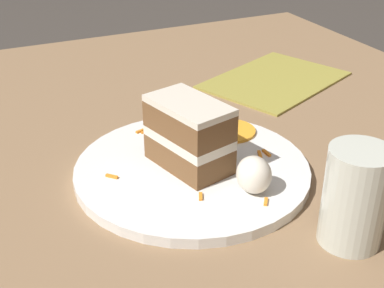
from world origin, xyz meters
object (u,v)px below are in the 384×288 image
object	(u,v)px
orange_garnish	(231,131)
plate	(192,170)
cake_slice	(189,134)
menu_card	(275,80)
cream_dollop	(254,175)
drinking_glass	(354,203)

from	to	relation	value
orange_garnish	plate	bearing A→B (deg)	-56.00
cake_slice	menu_card	bearing A→B (deg)	24.97
cake_slice	orange_garnish	world-z (taller)	cake_slice
cake_slice	plate	bearing A→B (deg)	-52.66
plate	cake_slice	distance (m)	0.05
plate	orange_garnish	size ratio (longest dim) A/B	4.23
menu_card	orange_garnish	bearing A→B (deg)	-70.90
cream_dollop	orange_garnish	world-z (taller)	cream_dollop
cream_dollop	drinking_glass	distance (m)	0.12
orange_garnish	drinking_glass	world-z (taller)	drinking_glass
cream_dollop	plate	bearing A→B (deg)	-154.53
cream_dollop	orange_garnish	distance (m)	0.15
cake_slice	cream_dollop	world-z (taller)	cake_slice
plate	menu_card	size ratio (longest dim) A/B	1.20
cream_dollop	menu_card	bearing A→B (deg)	143.26
drinking_glass	menu_card	distance (m)	0.45
plate	orange_garnish	world-z (taller)	orange_garnish
orange_garnish	menu_card	bearing A→B (deg)	132.34
cake_slice	menu_card	size ratio (longest dim) A/B	0.48
drinking_glass	plate	bearing A→B (deg)	-153.64
plate	orange_garnish	xyz separation A→B (m)	(-0.06, 0.09, 0.01)
drinking_glass	cake_slice	bearing A→B (deg)	-153.21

